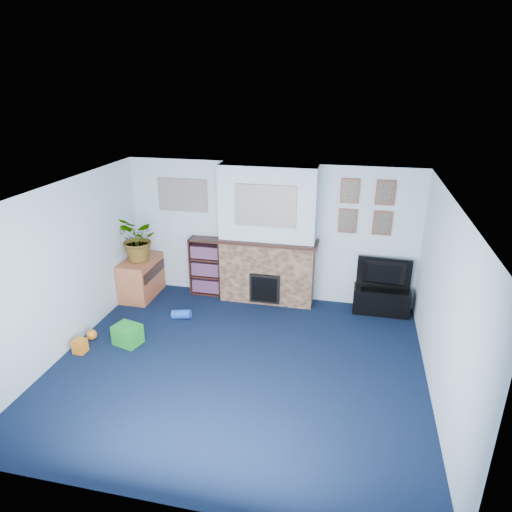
% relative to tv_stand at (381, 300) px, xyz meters
% --- Properties ---
extents(floor, '(5.00, 4.50, 0.01)m').
position_rel_tv_stand_xyz_m(floor, '(-1.95, -2.03, -0.22)').
color(floor, black).
rests_on(floor, ground).
extents(ceiling, '(5.00, 4.50, 0.01)m').
position_rel_tv_stand_xyz_m(ceiling, '(-1.95, -2.03, 2.17)').
color(ceiling, white).
rests_on(ceiling, wall_back).
extents(wall_back, '(5.00, 0.04, 2.40)m').
position_rel_tv_stand_xyz_m(wall_back, '(-1.95, 0.22, 0.97)').
color(wall_back, silver).
rests_on(wall_back, ground).
extents(wall_front, '(5.00, 0.04, 2.40)m').
position_rel_tv_stand_xyz_m(wall_front, '(-1.95, -4.28, 0.97)').
color(wall_front, silver).
rests_on(wall_front, ground).
extents(wall_left, '(0.04, 4.50, 2.40)m').
position_rel_tv_stand_xyz_m(wall_left, '(-4.45, -2.03, 0.97)').
color(wall_left, silver).
rests_on(wall_left, ground).
extents(wall_right, '(0.04, 4.50, 2.40)m').
position_rel_tv_stand_xyz_m(wall_right, '(0.55, -2.03, 0.97)').
color(wall_right, silver).
rests_on(wall_right, ground).
extents(chimney_breast, '(1.72, 0.50, 2.40)m').
position_rel_tv_stand_xyz_m(chimney_breast, '(-1.95, 0.02, 0.96)').
color(chimney_breast, brown).
rests_on(chimney_breast, ground).
extents(collage_main, '(1.00, 0.03, 0.68)m').
position_rel_tv_stand_xyz_m(collage_main, '(-1.95, -0.19, 1.56)').
color(collage_main, gray).
rests_on(collage_main, chimney_breast).
extents(collage_left, '(0.90, 0.03, 0.58)m').
position_rel_tv_stand_xyz_m(collage_left, '(-3.50, 0.21, 1.55)').
color(collage_left, gray).
rests_on(collage_left, wall_back).
extents(portrait_tl, '(0.30, 0.03, 0.40)m').
position_rel_tv_stand_xyz_m(portrait_tl, '(-0.65, 0.20, 1.77)').
color(portrait_tl, brown).
rests_on(portrait_tl, wall_back).
extents(portrait_tr, '(0.30, 0.03, 0.40)m').
position_rel_tv_stand_xyz_m(portrait_tr, '(-0.10, 0.20, 1.77)').
color(portrait_tr, brown).
rests_on(portrait_tr, wall_back).
extents(portrait_bl, '(0.30, 0.03, 0.40)m').
position_rel_tv_stand_xyz_m(portrait_bl, '(-0.65, 0.20, 1.27)').
color(portrait_bl, brown).
rests_on(portrait_bl, wall_back).
extents(portrait_br, '(0.30, 0.03, 0.40)m').
position_rel_tv_stand_xyz_m(portrait_br, '(-0.10, 0.20, 1.27)').
color(portrait_br, brown).
rests_on(portrait_br, wall_back).
extents(tv_stand, '(0.92, 0.39, 0.43)m').
position_rel_tv_stand_xyz_m(tv_stand, '(0.00, 0.00, 0.00)').
color(tv_stand, black).
rests_on(tv_stand, ground).
extents(television, '(0.88, 0.17, 0.51)m').
position_rel_tv_stand_xyz_m(television, '(-0.00, 0.02, 0.46)').
color(television, black).
rests_on(television, tv_stand).
extents(bookshelf, '(0.58, 0.28, 1.05)m').
position_rel_tv_stand_xyz_m(bookshelf, '(-3.07, 0.08, 0.28)').
color(bookshelf, black).
rests_on(bookshelf, ground).
extents(sideboard, '(0.50, 0.90, 0.70)m').
position_rel_tv_stand_xyz_m(sideboard, '(-4.19, -0.28, 0.12)').
color(sideboard, '#AF5B38').
rests_on(sideboard, ground).
extents(potted_plant, '(0.95, 0.92, 0.80)m').
position_rel_tv_stand_xyz_m(potted_plant, '(-4.14, -0.33, 0.88)').
color(potted_plant, '#26661E').
rests_on(potted_plant, sideboard).
extents(mantel_clock, '(0.10, 0.06, 0.14)m').
position_rel_tv_stand_xyz_m(mantel_clock, '(-2.01, -0.03, 1.00)').
color(mantel_clock, gold).
rests_on(mantel_clock, chimney_breast).
extents(mantel_candle, '(0.05, 0.05, 0.16)m').
position_rel_tv_stand_xyz_m(mantel_candle, '(-1.66, -0.03, 1.01)').
color(mantel_candle, '#B2BFC6').
rests_on(mantel_candle, chimney_breast).
extents(mantel_teddy, '(0.13, 0.13, 0.13)m').
position_rel_tv_stand_xyz_m(mantel_teddy, '(-2.44, -0.03, 0.99)').
color(mantel_teddy, gray).
rests_on(mantel_teddy, chimney_breast).
extents(mantel_can, '(0.06, 0.06, 0.12)m').
position_rel_tv_stand_xyz_m(mantel_can, '(-1.31, -0.03, 0.99)').
color(mantel_can, orange).
rests_on(mantel_can, chimney_breast).
extents(green_crate, '(0.44, 0.38, 0.30)m').
position_rel_tv_stand_xyz_m(green_crate, '(-3.69, -1.82, -0.08)').
color(green_crate, '#198C26').
rests_on(green_crate, ground).
extents(toy_ball, '(0.16, 0.16, 0.16)m').
position_rel_tv_stand_xyz_m(toy_ball, '(-4.28, -1.83, -0.13)').
color(toy_ball, orange).
rests_on(toy_ball, ground).
extents(toy_block, '(0.17, 0.17, 0.20)m').
position_rel_tv_stand_xyz_m(toy_block, '(-4.25, -2.18, -0.11)').
color(toy_block, orange).
rests_on(toy_block, ground).
extents(toy_tube, '(0.33, 0.15, 0.19)m').
position_rel_tv_stand_xyz_m(toy_tube, '(-3.19, -0.93, -0.15)').
color(toy_tube, blue).
rests_on(toy_tube, ground).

